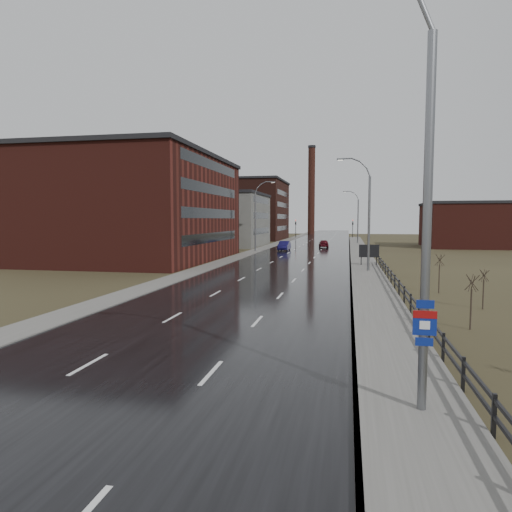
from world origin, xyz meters
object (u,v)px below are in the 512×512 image
at_px(streetlight_main, 415,189).
at_px(car_far, 324,244).
at_px(billboard, 369,252).
at_px(car_near, 284,246).

xyz_separation_m(streetlight_main, car_far, (-6.10, 72.83, -5.33)).
xyz_separation_m(billboard, car_near, (-12.83, 23.95, -0.90)).
xyz_separation_m(streetlight_main, billboard, (0.63, 39.52, -4.38)).
relative_size(streetlight_main, car_far, 2.82).
bearing_deg(car_far, billboard, 95.80).
height_order(streetlight_main, car_near, streetlight_main).
bearing_deg(car_far, streetlight_main, 89.17).
distance_m(streetlight_main, billboard, 39.76).
xyz_separation_m(streetlight_main, car_near, (-12.20, 63.46, -5.28)).
distance_m(car_near, car_far, 11.18).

